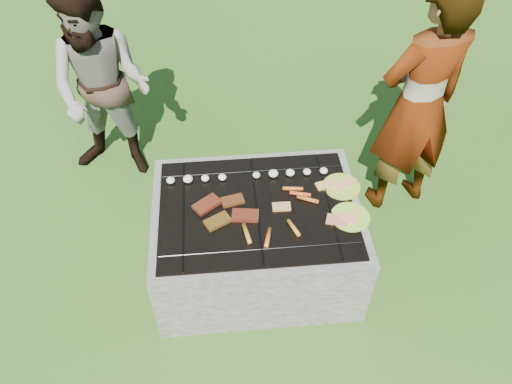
# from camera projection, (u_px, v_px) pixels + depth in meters

# --- Properties ---
(lawn) EXTENTS (60.00, 60.00, 0.00)m
(lawn) POSITION_uv_depth(u_px,v_px,m) (257.00, 265.00, 3.52)
(lawn) COLOR #214B12
(lawn) RESTS_ON ground
(fire_pit) EXTENTS (1.30, 1.00, 0.62)m
(fire_pit) POSITION_uv_depth(u_px,v_px,m) (257.00, 240.00, 3.32)
(fire_pit) COLOR #9E958C
(fire_pit) RESTS_ON ground
(mushrooms) EXTENTS (1.05, 0.06, 0.04)m
(mushrooms) POSITION_uv_depth(u_px,v_px,m) (247.00, 175.00, 3.24)
(mushrooms) COLOR beige
(mushrooms) RESTS_ON fire_pit
(pork_slabs) EXTENTS (0.41, 0.30, 0.02)m
(pork_slabs) POSITION_uv_depth(u_px,v_px,m) (225.00, 211.00, 3.04)
(pork_slabs) COLOR maroon
(pork_slabs) RESTS_ON fire_pit
(sausages) EXTENTS (0.49, 0.47, 0.03)m
(sausages) POSITION_uv_depth(u_px,v_px,m) (284.00, 214.00, 3.02)
(sausages) COLOR orange
(sausages) RESTS_ON fire_pit
(bread_on_grate) EXTENTS (0.45, 0.40, 0.02)m
(bread_on_grate) POSITION_uv_depth(u_px,v_px,m) (317.00, 206.00, 3.07)
(bread_on_grate) COLOR tan
(bread_on_grate) RESTS_ON fire_pit
(plate_far) EXTENTS (0.28, 0.28, 0.03)m
(plate_far) POSITION_uv_depth(u_px,v_px,m) (342.00, 187.00, 3.20)
(plate_far) COLOR yellow
(plate_far) RESTS_ON fire_pit
(plate_near) EXTENTS (0.24, 0.24, 0.03)m
(plate_near) POSITION_uv_depth(u_px,v_px,m) (350.00, 217.00, 3.03)
(plate_near) COLOR #B5E136
(plate_near) RESTS_ON fire_pit
(cook) EXTENTS (0.74, 0.58, 1.79)m
(cook) POSITION_uv_depth(u_px,v_px,m) (418.00, 106.00, 3.32)
(cook) COLOR #A09385
(cook) RESTS_ON ground
(bystander) EXTENTS (0.89, 0.77, 1.57)m
(bystander) POSITION_uv_depth(u_px,v_px,m) (103.00, 89.00, 3.64)
(bystander) COLOR gray
(bystander) RESTS_ON ground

